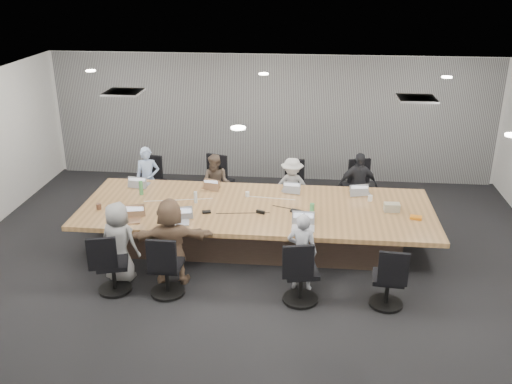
# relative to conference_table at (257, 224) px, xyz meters

# --- Properties ---
(floor) EXTENTS (10.00, 8.00, 0.00)m
(floor) POSITION_rel_conference_table_xyz_m (0.00, -0.50, -0.40)
(floor) COLOR black
(floor) RESTS_ON ground
(ceiling) EXTENTS (10.00, 8.00, 0.00)m
(ceiling) POSITION_rel_conference_table_xyz_m (0.00, -0.50, 2.40)
(ceiling) COLOR white
(ceiling) RESTS_ON wall_back
(wall_back) EXTENTS (10.00, 0.00, 2.80)m
(wall_back) POSITION_rel_conference_table_xyz_m (0.00, 3.50, 1.00)
(wall_back) COLOR silver
(wall_back) RESTS_ON ground
(wall_front) EXTENTS (10.00, 0.00, 2.80)m
(wall_front) POSITION_rel_conference_table_xyz_m (0.00, -4.50, 1.00)
(wall_front) COLOR silver
(wall_front) RESTS_ON ground
(curtain) EXTENTS (9.80, 0.04, 2.80)m
(curtain) POSITION_rel_conference_table_xyz_m (0.00, 3.42, 1.00)
(curtain) COLOR gray
(curtain) RESTS_ON ground
(conference_table) EXTENTS (6.00, 2.20, 0.74)m
(conference_table) POSITION_rel_conference_table_xyz_m (0.00, 0.00, 0.00)
(conference_table) COLOR #4E3B30
(conference_table) RESTS_ON ground
(chair_0) EXTENTS (0.57, 0.57, 0.72)m
(chair_0) POSITION_rel_conference_table_xyz_m (-2.29, 1.70, -0.04)
(chair_0) COLOR black
(chair_0) RESTS_ON ground
(chair_1) EXTENTS (0.71, 0.71, 0.83)m
(chair_1) POSITION_rel_conference_table_xyz_m (-0.93, 1.70, 0.01)
(chair_1) COLOR black
(chair_1) RESTS_ON ground
(chair_2) EXTENTS (0.55, 0.55, 0.73)m
(chair_2) POSITION_rel_conference_table_xyz_m (0.55, 1.70, -0.03)
(chair_2) COLOR black
(chair_2) RESTS_ON ground
(chair_3) EXTENTS (0.69, 0.69, 0.83)m
(chair_3) POSITION_rel_conference_table_xyz_m (1.80, 1.70, 0.01)
(chair_3) COLOR black
(chair_3) RESTS_ON ground
(chair_4) EXTENTS (0.64, 0.64, 0.78)m
(chair_4) POSITION_rel_conference_table_xyz_m (-1.99, -1.70, -0.01)
(chair_4) COLOR black
(chair_4) RESTS_ON ground
(chair_5) EXTENTS (0.55, 0.55, 0.80)m
(chair_5) POSITION_rel_conference_table_xyz_m (-1.17, -1.70, 0.00)
(chair_5) COLOR black
(chair_5) RESTS_ON ground
(chair_6) EXTENTS (0.65, 0.65, 0.82)m
(chair_6) POSITION_rel_conference_table_xyz_m (0.81, -1.70, 0.01)
(chair_6) COLOR black
(chair_6) RESTS_ON ground
(chair_7) EXTENTS (0.56, 0.56, 0.76)m
(chair_7) POSITION_rel_conference_table_xyz_m (2.05, -1.70, -0.02)
(chair_7) COLOR black
(chair_7) RESTS_ON ground
(person_0) EXTENTS (0.52, 0.39, 1.30)m
(person_0) POSITION_rel_conference_table_xyz_m (-2.29, 1.35, 0.25)
(person_0) COLOR #98B2DE
(person_0) RESTS_ON ground
(laptop_0) EXTENTS (0.38, 0.28, 0.02)m
(laptop_0) POSITION_rel_conference_table_xyz_m (-2.29, 0.80, 0.35)
(laptop_0) COLOR #B2B2B7
(laptop_0) RESTS_ON conference_table
(person_1) EXTENTS (0.66, 0.57, 1.19)m
(person_1) POSITION_rel_conference_table_xyz_m (-0.93, 1.35, 0.19)
(person_1) COLOR brown
(person_1) RESTS_ON ground
(laptop_1) EXTENTS (0.34, 0.27, 0.02)m
(laptop_1) POSITION_rel_conference_table_xyz_m (-0.93, 0.80, 0.35)
(laptop_1) COLOR #8C6647
(laptop_1) RESTS_ON conference_table
(person_2) EXTENTS (0.79, 0.50, 1.18)m
(person_2) POSITION_rel_conference_table_xyz_m (0.55, 1.35, 0.19)
(person_2) COLOR #B2B2B2
(person_2) RESTS_ON ground
(laptop_2) EXTENTS (0.34, 0.26, 0.02)m
(laptop_2) POSITION_rel_conference_table_xyz_m (0.55, 0.80, 0.35)
(laptop_2) COLOR #B2B2B7
(laptop_2) RESTS_ON conference_table
(person_3) EXTENTS (0.83, 0.48, 1.32)m
(person_3) POSITION_rel_conference_table_xyz_m (1.80, 1.35, 0.26)
(person_3) COLOR #232429
(person_3) RESTS_ON ground
(laptop_3) EXTENTS (0.37, 0.29, 0.02)m
(laptop_3) POSITION_rel_conference_table_xyz_m (1.80, 0.80, 0.35)
(laptop_3) COLOR #B2B2B7
(laptop_3) RESTS_ON conference_table
(person_4) EXTENTS (0.71, 0.55, 1.29)m
(person_4) POSITION_rel_conference_table_xyz_m (-1.99, -1.35, 0.24)
(person_4) COLOR gray
(person_4) RESTS_ON ground
(laptop_4) EXTENTS (0.40, 0.31, 0.02)m
(laptop_4) POSITION_rel_conference_table_xyz_m (-1.99, -0.80, 0.35)
(laptop_4) COLOR #8C6647
(laptop_4) RESTS_ON conference_table
(person_5) EXTENTS (1.34, 0.62, 1.39)m
(person_5) POSITION_rel_conference_table_xyz_m (-1.17, -1.35, 0.29)
(person_5) COLOR brown
(person_5) RESTS_ON ground
(laptop_5) EXTENTS (0.36, 0.28, 0.02)m
(laptop_5) POSITION_rel_conference_table_xyz_m (-1.17, -0.80, 0.35)
(laptop_5) COLOR #B2B2B7
(laptop_5) RESTS_ON conference_table
(person_6) EXTENTS (0.50, 0.38, 1.25)m
(person_6) POSITION_rel_conference_table_xyz_m (0.81, -1.35, 0.22)
(person_6) COLOR #A4A8B3
(person_6) RESTS_ON ground
(laptop_6) EXTENTS (0.36, 0.25, 0.02)m
(laptop_6) POSITION_rel_conference_table_xyz_m (0.81, -0.80, 0.35)
(laptop_6) COLOR #B2B2B7
(laptop_6) RESTS_ON conference_table
(bottle_green_left) EXTENTS (0.09, 0.09, 0.26)m
(bottle_green_left) POSITION_rel_conference_table_xyz_m (-2.12, 0.34, 0.47)
(bottle_green_left) COLOR #469653
(bottle_green_left) RESTS_ON conference_table
(bottle_green_right) EXTENTS (0.08, 0.08, 0.27)m
(bottle_green_right) POSITION_rel_conference_table_xyz_m (0.94, -0.40, 0.47)
(bottle_green_right) COLOR #469653
(bottle_green_right) RESTS_ON conference_table
(bottle_clear) EXTENTS (0.08, 0.08, 0.20)m
(bottle_clear) POSITION_rel_conference_table_xyz_m (-1.07, 0.07, 0.44)
(bottle_clear) COLOR silver
(bottle_clear) RESTS_ON conference_table
(cup_white_far) EXTENTS (0.09, 0.09, 0.09)m
(cup_white_far) POSITION_rel_conference_table_xyz_m (-0.21, 0.44, 0.38)
(cup_white_far) COLOR white
(cup_white_far) RESTS_ON conference_table
(cup_white_near) EXTENTS (0.10, 0.10, 0.10)m
(cup_white_near) POSITION_rel_conference_table_xyz_m (1.96, 0.45, 0.39)
(cup_white_near) COLOR white
(cup_white_near) RESTS_ON conference_table
(mug_brown) EXTENTS (0.10, 0.10, 0.10)m
(mug_brown) POSITION_rel_conference_table_xyz_m (-2.65, -0.37, 0.39)
(mug_brown) COLOR brown
(mug_brown) RESTS_ON conference_table
(mic_left) EXTENTS (0.16, 0.13, 0.03)m
(mic_left) POSITION_rel_conference_table_xyz_m (-0.81, -0.34, 0.35)
(mic_left) COLOR black
(mic_left) RESTS_ON conference_table
(mic_right) EXTENTS (0.18, 0.15, 0.03)m
(mic_right) POSITION_rel_conference_table_xyz_m (0.67, -0.15, 0.35)
(mic_right) COLOR black
(mic_right) RESTS_ON conference_table
(stapler) EXTENTS (0.16, 0.09, 0.06)m
(stapler) POSITION_rel_conference_table_xyz_m (0.09, -0.28, 0.37)
(stapler) COLOR black
(stapler) RESTS_ON conference_table
(canvas_bag) EXTENTS (0.26, 0.17, 0.14)m
(canvas_bag) POSITION_rel_conference_table_xyz_m (2.28, 0.03, 0.41)
(canvas_bag) COLOR #ADA58B
(canvas_bag) RESTS_ON conference_table
(snack_packet) EXTENTS (0.21, 0.16, 0.04)m
(snack_packet) POSITION_rel_conference_table_xyz_m (2.64, -0.24, 0.36)
(snack_packet) COLOR orange
(snack_packet) RESTS_ON conference_table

